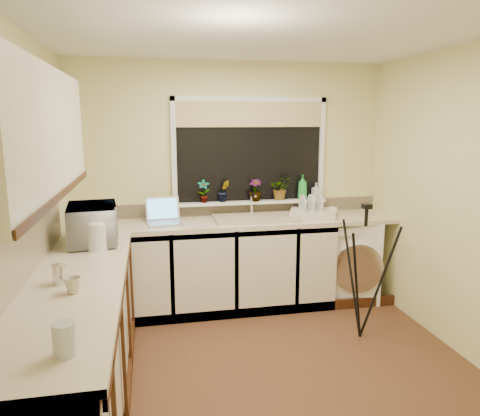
% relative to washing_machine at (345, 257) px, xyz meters
% --- Properties ---
extents(floor, '(3.20, 3.20, 0.00)m').
position_rel_washing_machine_xyz_m(floor, '(-1.19, -1.24, -0.43)').
color(floor, brown).
rests_on(floor, ground).
extents(ceiling, '(3.20, 3.20, 0.00)m').
position_rel_washing_machine_xyz_m(ceiling, '(-1.19, -1.24, 2.02)').
color(ceiling, white).
rests_on(ceiling, ground).
extents(wall_back, '(3.20, 0.00, 3.20)m').
position_rel_washing_machine_xyz_m(wall_back, '(-1.19, 0.26, 0.79)').
color(wall_back, beige).
rests_on(wall_back, ground).
extents(wall_front, '(3.20, 0.00, 3.20)m').
position_rel_washing_machine_xyz_m(wall_front, '(-1.19, -2.74, 0.79)').
color(wall_front, beige).
rests_on(wall_front, ground).
extents(wall_left, '(0.00, 3.00, 3.00)m').
position_rel_washing_machine_xyz_m(wall_left, '(-2.79, -1.24, 0.79)').
color(wall_left, beige).
rests_on(wall_left, ground).
extents(wall_right, '(0.00, 3.00, 3.00)m').
position_rel_washing_machine_xyz_m(wall_right, '(0.41, -1.24, 0.79)').
color(wall_right, beige).
rests_on(wall_right, ground).
extents(base_cabinet_back, '(2.55, 0.60, 0.86)m').
position_rel_washing_machine_xyz_m(base_cabinet_back, '(-1.52, -0.04, -0.00)').
color(base_cabinet_back, silver).
rests_on(base_cabinet_back, floor).
extents(base_cabinet_left, '(0.54, 2.40, 0.86)m').
position_rel_washing_machine_xyz_m(base_cabinet_left, '(-2.49, -1.54, -0.00)').
color(base_cabinet_left, silver).
rests_on(base_cabinet_left, floor).
extents(worktop_back, '(3.20, 0.60, 0.04)m').
position_rel_washing_machine_xyz_m(worktop_back, '(-1.19, -0.04, 0.45)').
color(worktop_back, beige).
rests_on(worktop_back, base_cabinet_back).
extents(worktop_left, '(0.60, 2.40, 0.04)m').
position_rel_washing_machine_xyz_m(worktop_left, '(-2.49, -1.54, 0.45)').
color(worktop_left, beige).
rests_on(worktop_left, base_cabinet_left).
extents(upper_cabinet, '(0.28, 1.90, 0.70)m').
position_rel_washing_machine_xyz_m(upper_cabinet, '(-2.63, -1.69, 1.37)').
color(upper_cabinet, silver).
rests_on(upper_cabinet, wall_left).
extents(splashback_left, '(0.02, 2.40, 0.45)m').
position_rel_washing_machine_xyz_m(splashback_left, '(-2.78, -1.54, 0.69)').
color(splashback_left, beige).
rests_on(splashback_left, wall_left).
extents(splashback_back, '(3.20, 0.02, 0.14)m').
position_rel_washing_machine_xyz_m(splashback_back, '(-1.19, 0.25, 0.54)').
color(splashback_back, beige).
rests_on(splashback_back, wall_back).
extents(window_glass, '(1.50, 0.02, 1.00)m').
position_rel_washing_machine_xyz_m(window_glass, '(-0.99, 0.25, 1.12)').
color(window_glass, black).
rests_on(window_glass, wall_back).
extents(window_blind, '(1.50, 0.02, 0.25)m').
position_rel_washing_machine_xyz_m(window_blind, '(-0.99, 0.22, 1.49)').
color(window_blind, tan).
rests_on(window_blind, wall_back).
extents(windowsill, '(1.60, 0.14, 0.03)m').
position_rel_washing_machine_xyz_m(windowsill, '(-0.99, 0.19, 0.60)').
color(windowsill, white).
rests_on(windowsill, wall_back).
extents(sink, '(0.82, 0.46, 0.03)m').
position_rel_washing_machine_xyz_m(sink, '(-0.99, -0.04, 0.48)').
color(sink, tan).
rests_on(sink, worktop_back).
extents(faucet, '(0.03, 0.03, 0.24)m').
position_rel_washing_machine_xyz_m(faucet, '(-0.99, 0.14, 0.59)').
color(faucet, silver).
rests_on(faucet, worktop_back).
extents(washing_machine, '(0.71, 0.69, 0.86)m').
position_rel_washing_machine_xyz_m(washing_machine, '(0.00, 0.00, 0.00)').
color(washing_machine, white).
rests_on(washing_machine, floor).
extents(laptop, '(0.35, 0.34, 0.24)m').
position_rel_washing_machine_xyz_m(laptop, '(-1.89, -0.02, 0.53)').
color(laptop, '#A4A4AC').
rests_on(laptop, worktop_back).
extents(kettle, '(0.16, 0.16, 0.20)m').
position_rel_washing_machine_xyz_m(kettle, '(-2.42, -0.84, 0.57)').
color(kettle, silver).
rests_on(kettle, worktop_left).
extents(dish_rack, '(0.55, 0.48, 0.07)m').
position_rel_washing_machine_xyz_m(dish_rack, '(-0.38, -0.02, 0.50)').
color(dish_rack, beige).
rests_on(dish_rack, worktop_back).
extents(tripod, '(0.72, 0.72, 1.19)m').
position_rel_washing_machine_xyz_m(tripod, '(-0.25, -0.90, 0.16)').
color(tripod, black).
rests_on(tripod, floor).
extents(glass_jug, '(0.10, 0.10, 0.14)m').
position_rel_washing_machine_xyz_m(glass_jug, '(-2.38, -2.45, 0.54)').
color(glass_jug, '#B5BBC0').
rests_on(glass_jug, worktop_left).
extents(steel_jar, '(0.09, 0.09, 0.12)m').
position_rel_washing_machine_xyz_m(steel_jar, '(-2.56, -1.56, 0.53)').
color(steel_jar, silver).
rests_on(steel_jar, worktop_left).
extents(microwave, '(0.43, 0.58, 0.30)m').
position_rel_washing_machine_xyz_m(microwave, '(-2.47, -0.62, 0.62)').
color(microwave, white).
rests_on(microwave, worktop_left).
extents(plant_a, '(0.12, 0.09, 0.23)m').
position_rel_washing_machine_xyz_m(plant_a, '(-1.48, 0.16, 0.74)').
color(plant_a, '#999999').
rests_on(plant_a, windowsill).
extents(plant_b, '(0.14, 0.12, 0.22)m').
position_rel_washing_machine_xyz_m(plant_b, '(-1.27, 0.18, 0.73)').
color(plant_b, '#999999').
rests_on(plant_b, windowsill).
extents(plant_c, '(0.16, 0.16, 0.23)m').
position_rel_washing_machine_xyz_m(plant_c, '(-0.95, 0.16, 0.73)').
color(plant_c, '#999999').
rests_on(plant_c, windowsill).
extents(plant_d, '(0.24, 0.22, 0.24)m').
position_rel_washing_machine_xyz_m(plant_d, '(-0.67, 0.18, 0.74)').
color(plant_d, '#999999').
rests_on(plant_d, windowsill).
extents(soap_bottle_green, '(0.13, 0.13, 0.26)m').
position_rel_washing_machine_xyz_m(soap_bottle_green, '(-0.44, 0.18, 0.75)').
color(soap_bottle_green, green).
rests_on(soap_bottle_green, windowsill).
extents(soap_bottle_clear, '(0.08, 0.08, 0.17)m').
position_rel_washing_machine_xyz_m(soap_bottle_clear, '(-0.28, 0.18, 0.70)').
color(soap_bottle_clear, '#999999').
rests_on(soap_bottle_clear, windowsill).
extents(cup_back, '(0.14, 0.14, 0.08)m').
position_rel_washing_machine_xyz_m(cup_back, '(-0.17, -0.01, 0.51)').
color(cup_back, white).
rests_on(cup_back, worktop_back).
extents(cup_left, '(0.11, 0.11, 0.09)m').
position_rel_washing_machine_xyz_m(cup_left, '(-2.46, -1.73, 0.51)').
color(cup_left, beige).
rests_on(cup_left, worktop_left).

